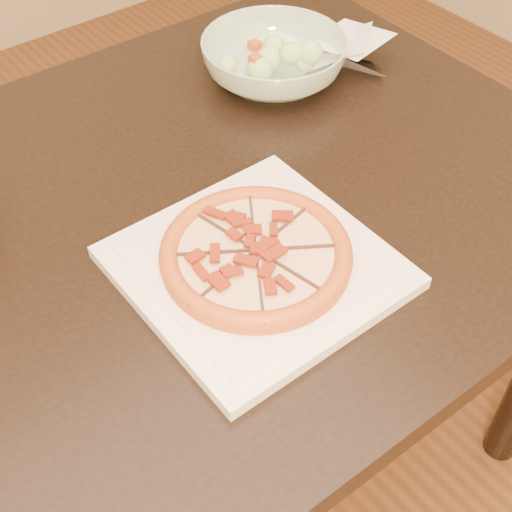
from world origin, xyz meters
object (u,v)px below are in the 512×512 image
object	(u,v)px
dining_table	(137,283)
plate	(256,266)
salad_bowl	(274,61)
pizza	(256,254)

from	to	relation	value
dining_table	plate	bearing A→B (deg)	-60.43
dining_table	salad_bowl	bearing A→B (deg)	23.42
plate	salad_bowl	distance (m)	0.45
pizza	salad_bowl	distance (m)	0.45
salad_bowl	plate	bearing A→B (deg)	-131.98
plate	pizza	bearing A→B (deg)	150.66
plate	salad_bowl	xyz separation A→B (m)	(0.30, 0.33, 0.03)
plate	pizza	xyz separation A→B (m)	(-0.00, 0.00, 0.02)
dining_table	pizza	xyz separation A→B (m)	(0.09, -0.16, 0.14)
plate	salad_bowl	size ratio (longest dim) A/B	1.29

